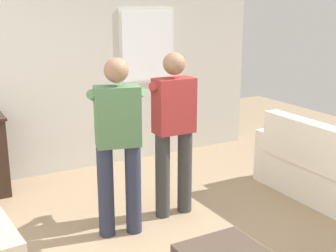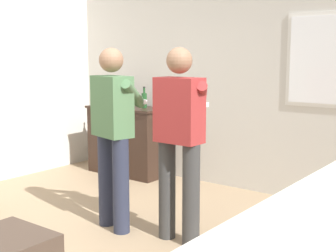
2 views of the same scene
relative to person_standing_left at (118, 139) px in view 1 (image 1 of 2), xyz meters
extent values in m
cube|color=beige|center=(0.27, 1.94, 0.46)|extent=(5.20, 0.12, 2.80)
cube|color=silver|center=(1.25, 1.88, 0.62)|extent=(0.81, 0.02, 1.00)
cube|color=white|center=(1.25, 1.87, 0.62)|extent=(0.73, 0.03, 0.92)
cube|color=silver|center=(2.28, 0.38, -0.62)|extent=(0.55, 0.18, 0.64)
cube|color=beige|center=(2.21, 0.05, -0.34)|extent=(0.20, 0.42, 0.36)
cylinder|color=#282D42|center=(-0.13, 0.02, -0.50)|extent=(0.15, 0.15, 0.88)
cylinder|color=#282D42|center=(0.12, -0.04, -0.50)|extent=(0.15, 0.15, 0.88)
cube|color=#4C754C|center=(0.00, -0.01, 0.22)|extent=(0.44, 0.31, 0.55)
sphere|color=#8C664C|center=(0.00, -0.01, 0.63)|extent=(0.22, 0.22, 0.22)
cylinder|color=#4C754C|center=(-0.07, 0.17, 0.33)|extent=(0.39, 0.35, 0.29)
cylinder|color=#4C754C|center=(0.15, 0.12, 0.33)|extent=(0.24, 0.44, 0.29)
cube|color=white|center=(0.08, 0.30, 0.24)|extent=(0.16, 0.08, 0.04)
cylinder|color=#383838|center=(0.53, 0.12, -0.50)|extent=(0.15, 0.15, 0.88)
cylinder|color=#383838|center=(0.79, 0.11, -0.50)|extent=(0.15, 0.15, 0.88)
cube|color=#9E2D2D|center=(0.66, 0.12, 0.22)|extent=(0.40, 0.23, 0.55)
sphere|color=#8C664C|center=(0.66, 0.12, 0.63)|extent=(0.22, 0.22, 0.22)
cylinder|color=#9E2D2D|center=(0.54, 0.28, 0.33)|extent=(0.33, 0.40, 0.29)
cylinder|color=#9E2D2D|center=(0.77, 0.27, 0.33)|extent=(0.32, 0.41, 0.29)
cube|color=white|center=(0.66, 0.44, 0.24)|extent=(0.15, 0.04, 0.04)
camera|label=1|loc=(-1.60, -3.78, 1.23)|focal=50.00mm
camera|label=2|loc=(2.95, -3.05, 0.68)|focal=50.00mm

